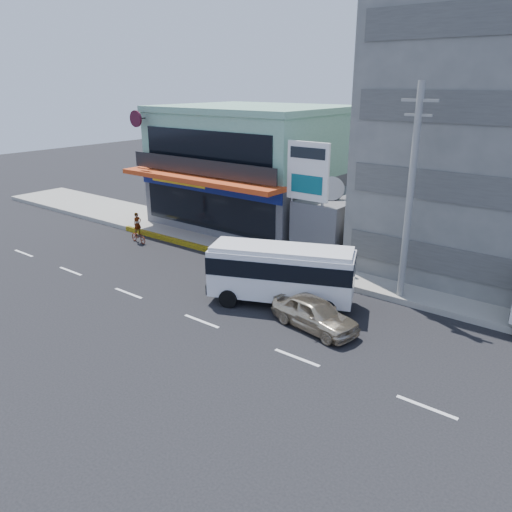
{
  "coord_description": "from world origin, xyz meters",
  "views": [
    {
      "loc": [
        13.96,
        -14.1,
        9.93
      ],
      "look_at": [
        0.42,
        3.36,
        2.2
      ],
      "focal_mm": 35.0,
      "sensor_mm": 36.0,
      "label": 1
    }
  ],
  "objects_px": {
    "satellite_dish": "(331,198)",
    "sedan": "(315,313)",
    "shop_building": "(254,170)",
    "motorcycle_rider": "(138,233)",
    "minibus": "(281,270)",
    "billboard": "(308,178)",
    "utility_pole_near": "(410,195)"
  },
  "relations": [
    {
      "from": "satellite_dish",
      "to": "sedan",
      "type": "xyz_separation_m",
      "value": [
        4.23,
        -8.51,
        -2.88
      ]
    },
    {
      "from": "shop_building",
      "to": "motorcycle_rider",
      "type": "bearing_deg",
      "value": -111.05
    },
    {
      "from": "minibus",
      "to": "shop_building",
      "type": "bearing_deg",
      "value": 133.28
    },
    {
      "from": "billboard",
      "to": "sedan",
      "type": "distance_m",
      "value": 9.24
    },
    {
      "from": "satellite_dish",
      "to": "billboard",
      "type": "distance_m",
      "value": 2.31
    },
    {
      "from": "satellite_dish",
      "to": "motorcycle_rider",
      "type": "bearing_deg",
      "value": -154.88
    },
    {
      "from": "shop_building",
      "to": "motorcycle_rider",
      "type": "relative_size",
      "value": 6.22
    },
    {
      "from": "shop_building",
      "to": "billboard",
      "type": "bearing_deg",
      "value": -32.32
    },
    {
      "from": "billboard",
      "to": "utility_pole_near",
      "type": "relative_size",
      "value": 0.69
    },
    {
      "from": "satellite_dish",
      "to": "minibus",
      "type": "height_order",
      "value": "satellite_dish"
    },
    {
      "from": "satellite_dish",
      "to": "billboard",
      "type": "height_order",
      "value": "billboard"
    },
    {
      "from": "motorcycle_rider",
      "to": "satellite_dish",
      "type": "bearing_deg",
      "value": 25.12
    },
    {
      "from": "shop_building",
      "to": "billboard",
      "type": "height_order",
      "value": "shop_building"
    },
    {
      "from": "satellite_dish",
      "to": "minibus",
      "type": "xyz_separation_m",
      "value": [
        1.65,
        -7.31,
        -1.9
      ]
    },
    {
      "from": "satellite_dish",
      "to": "sedan",
      "type": "height_order",
      "value": "satellite_dish"
    },
    {
      "from": "minibus",
      "to": "motorcycle_rider",
      "type": "distance_m",
      "value": 13.01
    },
    {
      "from": "shop_building",
      "to": "motorcycle_rider",
      "type": "height_order",
      "value": "shop_building"
    },
    {
      "from": "utility_pole_near",
      "to": "shop_building",
      "type": "bearing_deg",
      "value": 154.94
    },
    {
      "from": "satellite_dish",
      "to": "sedan",
      "type": "bearing_deg",
      "value": -63.55
    },
    {
      "from": "billboard",
      "to": "minibus",
      "type": "distance_m",
      "value": 6.75
    },
    {
      "from": "billboard",
      "to": "utility_pole_near",
      "type": "height_order",
      "value": "utility_pole_near"
    },
    {
      "from": "billboard",
      "to": "motorcycle_rider",
      "type": "height_order",
      "value": "billboard"
    },
    {
      "from": "minibus",
      "to": "utility_pole_near",
      "type": "bearing_deg",
      "value": 40.48
    },
    {
      "from": "sedan",
      "to": "shop_building",
      "type": "bearing_deg",
      "value": 57.46
    },
    {
      "from": "minibus",
      "to": "sedan",
      "type": "relative_size",
      "value": 1.73
    },
    {
      "from": "utility_pole_near",
      "to": "satellite_dish",
      "type": "bearing_deg",
      "value": 149.04
    },
    {
      "from": "sedan",
      "to": "minibus",
      "type": "bearing_deg",
      "value": 75.58
    },
    {
      "from": "shop_building",
      "to": "utility_pole_near",
      "type": "xyz_separation_m",
      "value": [
        14.0,
        -6.55,
        1.15
      ]
    },
    {
      "from": "billboard",
      "to": "utility_pole_near",
      "type": "distance_m",
      "value": 6.75
    },
    {
      "from": "minibus",
      "to": "motorcycle_rider",
      "type": "relative_size",
      "value": 3.51
    },
    {
      "from": "shop_building",
      "to": "motorcycle_rider",
      "type": "distance_m",
      "value": 9.37
    },
    {
      "from": "satellite_dish",
      "to": "utility_pole_near",
      "type": "distance_m",
      "value": 7.17
    }
  ]
}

